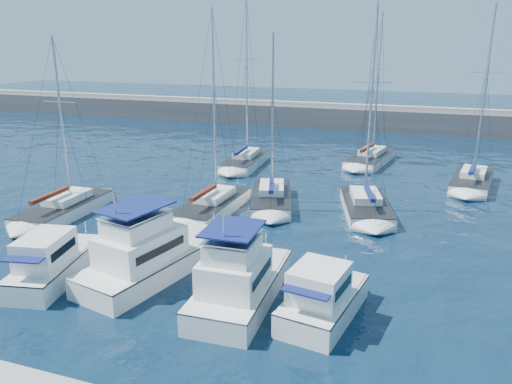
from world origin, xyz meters
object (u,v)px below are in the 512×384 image
(sailboat_mid_d, at_px, (366,206))
(sailboat_back_b, at_px, (370,159))
(motor_yacht_port_outer, at_px, (53,264))
(motor_yacht_stbd_inner, at_px, (239,282))
(sailboat_back_a, at_px, (245,161))
(sailboat_mid_a, at_px, (65,209))
(motor_yacht_stbd_outer, at_px, (322,300))
(motor_yacht_port_inner, at_px, (151,256))
(sailboat_mid_c, at_px, (272,198))
(sailboat_mid_b, at_px, (212,206))
(sailboat_back_c, at_px, (472,181))

(sailboat_mid_d, distance_m, sailboat_back_b, 16.20)
(motor_yacht_port_outer, xyz_separation_m, motor_yacht_stbd_inner, (10.38, 0.93, 0.19))
(sailboat_back_a, xyz_separation_m, sailboat_back_b, (12.06, 5.41, -0.03))
(sailboat_mid_a, height_order, sailboat_back_a, sailboat_back_a)
(motor_yacht_stbd_outer, bearing_deg, sailboat_mid_d, 98.99)
(motor_yacht_port_inner, bearing_deg, sailboat_mid_c, 92.36)
(motor_yacht_port_inner, xyz_separation_m, sailboat_mid_b, (-1.11, 10.66, -0.61))
(sailboat_mid_b, height_order, sailboat_back_c, sailboat_back_c)
(motor_yacht_port_outer, relative_size, motor_yacht_stbd_outer, 1.18)
(sailboat_mid_c, height_order, sailboat_back_b, sailboat_back_b)
(motor_yacht_port_outer, distance_m, sailboat_mid_b, 13.43)
(sailboat_mid_b, distance_m, sailboat_back_b, 21.83)
(motor_yacht_port_outer, bearing_deg, motor_yacht_stbd_outer, -7.87)
(sailboat_back_a, height_order, sailboat_back_c, sailboat_back_a)
(motor_yacht_stbd_inner, relative_size, sailboat_mid_b, 0.54)
(sailboat_back_c, bearing_deg, sailboat_mid_d, -119.21)
(motor_yacht_port_inner, xyz_separation_m, sailboat_mid_c, (2.55, 13.94, -0.62))
(motor_yacht_port_inner, height_order, sailboat_mid_c, sailboat_mid_c)
(motor_yacht_stbd_outer, height_order, sailboat_mid_a, sailboat_mid_a)
(motor_yacht_stbd_inner, xyz_separation_m, sailboat_mid_d, (4.18, 15.59, -0.60))
(sailboat_back_c, bearing_deg, motor_yacht_stbd_inner, -106.38)
(motor_yacht_port_inner, distance_m, sailboat_mid_d, 17.32)
(motor_yacht_port_inner, distance_m, sailboat_mid_b, 10.73)
(sailboat_back_b, xyz_separation_m, sailboat_back_c, (9.56, -5.93, 0.01))
(sailboat_back_c, bearing_deg, sailboat_back_b, 157.07)
(sailboat_mid_a, xyz_separation_m, sailboat_back_c, (29.03, 17.95, 0.03))
(motor_yacht_port_inner, relative_size, motor_yacht_stbd_inner, 1.26)
(sailboat_mid_d, height_order, sailboat_back_c, sailboat_back_c)
(motor_yacht_port_inner, height_order, motor_yacht_stbd_outer, motor_yacht_port_inner)
(sailboat_mid_d, bearing_deg, sailboat_mid_c, 167.34)
(sailboat_back_b, bearing_deg, sailboat_mid_a, -119.10)
(motor_yacht_stbd_outer, bearing_deg, sailboat_back_c, 81.87)
(sailboat_mid_b, bearing_deg, motor_yacht_stbd_outer, -46.12)
(motor_yacht_stbd_outer, height_order, sailboat_back_a, sailboat_back_a)
(sailboat_mid_c, height_order, sailboat_mid_d, sailboat_mid_d)
(sailboat_back_a, bearing_deg, sailboat_mid_b, -82.93)
(motor_yacht_stbd_outer, height_order, sailboat_mid_d, sailboat_mid_d)
(motor_yacht_port_outer, relative_size, sailboat_mid_b, 0.47)
(sailboat_mid_c, bearing_deg, sailboat_mid_d, -14.18)
(motor_yacht_port_inner, bearing_deg, sailboat_back_c, 66.60)
(sailboat_back_a, bearing_deg, motor_yacht_stbd_inner, -73.72)
(motor_yacht_stbd_inner, height_order, sailboat_back_b, sailboat_back_b)
(sailboat_mid_a, relative_size, sailboat_back_b, 0.85)
(sailboat_mid_a, height_order, sailboat_mid_d, sailboat_mid_d)
(motor_yacht_stbd_outer, height_order, sailboat_back_b, sailboat_back_b)
(sailboat_mid_b, relative_size, sailboat_mid_c, 1.12)
(motor_yacht_port_inner, xyz_separation_m, sailboat_mid_d, (9.85, 14.24, -0.60))
(sailboat_mid_a, relative_size, sailboat_back_c, 0.83)
(sailboat_mid_b, height_order, sailboat_back_a, sailboat_back_a)
(motor_yacht_port_inner, xyz_separation_m, sailboat_mid_a, (-11.19, 6.49, -0.63))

